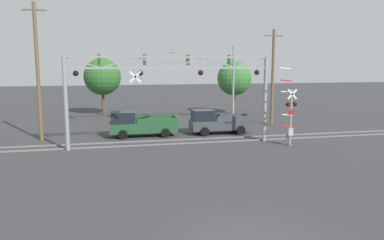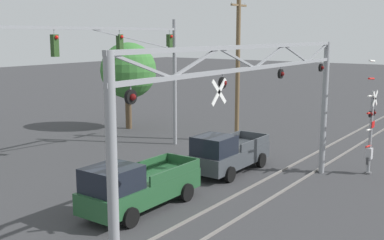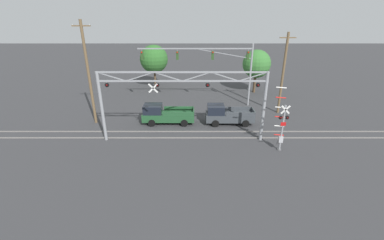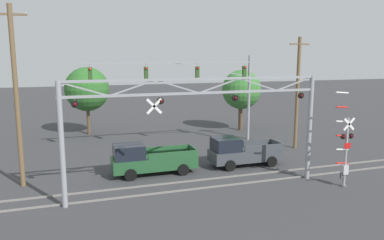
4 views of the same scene
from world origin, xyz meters
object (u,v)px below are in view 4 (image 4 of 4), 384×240
(crossing_signal_mast, at_px, (345,152))
(background_tree_far_left_verge, at_px, (240,90))
(utility_pole_left, at_px, (16,96))
(pickup_truck_following, at_px, (241,152))
(crossing_gantry, at_px, (199,116))
(traffic_signal_span, at_px, (206,82))
(utility_pole_right, at_px, (297,92))
(background_tree_beyond_span, at_px, (87,89))
(pickup_truck_lead, at_px, (149,160))
(background_tree_far_right_verge, at_px, (241,90))

(crossing_signal_mast, relative_size, background_tree_far_left_verge, 0.97)
(utility_pole_left, bearing_deg, background_tree_far_left_verge, 30.57)
(utility_pole_left, bearing_deg, pickup_truck_following, -1.02)
(utility_pole_left, height_order, background_tree_far_left_verge, utility_pole_left)
(pickup_truck_following, bearing_deg, crossing_gantry, -139.60)
(traffic_signal_span, relative_size, background_tree_far_left_verge, 2.37)
(crossing_gantry, xyz_separation_m, utility_pole_right, (11.31, 7.26, 0.37))
(background_tree_beyond_span, bearing_deg, utility_pole_left, -107.67)
(background_tree_beyond_span, height_order, background_tree_far_left_verge, background_tree_beyond_span)
(pickup_truck_lead, height_order, pickup_truck_following, same)
(pickup_truck_following, distance_m, utility_pole_left, 15.07)
(background_tree_beyond_span, bearing_deg, pickup_truck_following, -56.82)
(pickup_truck_following, xyz_separation_m, background_tree_beyond_span, (-9.73, 14.88, 3.53))
(crossing_signal_mast, relative_size, background_tree_beyond_span, 0.86)
(traffic_signal_span, height_order, pickup_truck_lead, traffic_signal_span)
(traffic_signal_span, relative_size, background_tree_beyond_span, 2.09)
(utility_pole_left, distance_m, background_tree_beyond_span, 15.38)
(background_tree_far_left_verge, bearing_deg, pickup_truck_lead, -135.89)
(traffic_signal_span, distance_m, background_tree_far_right_verge, 8.63)
(background_tree_far_left_verge, bearing_deg, pickup_truck_following, -115.13)
(utility_pole_right, distance_m, background_tree_beyond_span, 20.08)
(utility_pole_left, height_order, background_tree_beyond_span, utility_pole_left)
(traffic_signal_span, xyz_separation_m, utility_pole_left, (-13.96, -5.80, -0.13))
(utility_pole_right, xyz_separation_m, background_tree_far_right_verge, (-0.98, 8.62, -0.50))
(traffic_signal_span, bearing_deg, crossing_gantry, -112.73)
(utility_pole_right, bearing_deg, crossing_signal_mast, -106.78)
(pickup_truck_lead, xyz_separation_m, utility_pole_left, (-7.70, 0.13, 4.49))
(background_tree_far_right_verge, bearing_deg, background_tree_far_left_verge, 106.90)
(traffic_signal_span, height_order, background_tree_far_left_verge, traffic_signal_span)
(pickup_truck_lead, relative_size, background_tree_far_right_verge, 0.88)
(traffic_signal_span, bearing_deg, pickup_truck_lead, -136.53)
(pickup_truck_lead, bearing_deg, traffic_signal_span, 43.47)
(background_tree_beyond_span, height_order, background_tree_far_right_verge, background_tree_beyond_span)
(utility_pole_left, xyz_separation_m, background_tree_beyond_span, (4.66, 14.62, -0.96))
(pickup_truck_lead, distance_m, background_tree_far_right_verge, 17.46)
(crossing_gantry, bearing_deg, background_tree_beyond_span, 105.24)
(pickup_truck_lead, distance_m, background_tree_beyond_span, 15.47)
(crossing_signal_mast, bearing_deg, background_tree_far_right_verge, 84.22)
(traffic_signal_span, relative_size, utility_pole_left, 1.32)
(utility_pole_left, xyz_separation_m, background_tree_far_left_verge, (20.06, 11.85, -1.20))
(background_tree_far_right_verge, bearing_deg, pickup_truck_following, -115.56)
(pickup_truck_following, xyz_separation_m, utility_pole_right, (6.70, 3.34, 3.82))
(background_tree_far_right_verge, bearing_deg, crossing_gantry, -123.04)
(pickup_truck_lead, height_order, utility_pole_right, utility_pole_right)
(utility_pole_left, bearing_deg, traffic_signal_span, 22.56)
(traffic_signal_span, distance_m, background_tree_far_left_verge, 8.70)
(traffic_signal_span, xyz_separation_m, background_tree_far_right_verge, (6.15, 5.91, -1.32))
(traffic_signal_span, distance_m, background_tree_beyond_span, 12.87)
(crossing_gantry, distance_m, crossing_signal_mast, 9.05)
(utility_pole_left, bearing_deg, pickup_truck_lead, -1.00)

